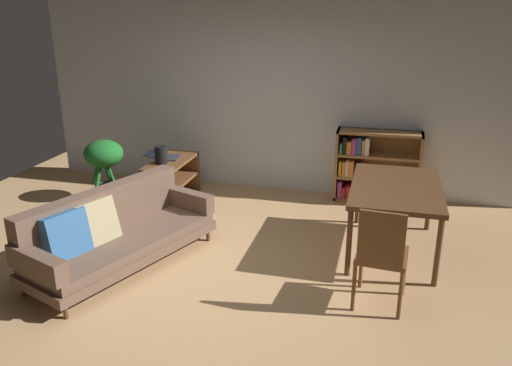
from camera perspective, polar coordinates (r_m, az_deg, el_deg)
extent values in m
plane|color=tan|center=(5.31, -4.94, -9.83)|extent=(8.16, 8.16, 0.00)
cube|color=silver|center=(7.34, 1.81, 9.63)|extent=(6.80, 0.10, 2.70)
cylinder|color=#56351E|center=(5.94, -5.35, -5.80)|extent=(0.04, 0.04, 0.13)
cylinder|color=#56351E|center=(4.85, -20.37, -13.24)|extent=(0.04, 0.04, 0.13)
cylinder|color=#56351E|center=(6.34, -9.77, -4.34)|extent=(0.04, 0.04, 0.13)
cylinder|color=#56351E|center=(5.33, -24.40, -10.70)|extent=(0.04, 0.04, 0.13)
cube|color=brown|center=(5.51, -14.39, -7.16)|extent=(1.43, 2.19, 0.10)
cube|color=brown|center=(5.46, -14.48, -6.22)|extent=(1.37, 2.10, 0.10)
cube|color=brown|center=(5.56, -16.67, -2.84)|extent=(0.86, 1.91, 0.45)
cube|color=brown|center=(6.00, -7.72, -1.79)|extent=(0.73, 0.39, 0.21)
cube|color=brown|center=(4.91, -23.14, -8.23)|extent=(0.73, 0.39, 0.21)
cube|color=#336093|center=(5.15, -20.36, -5.43)|extent=(0.36, 0.49, 0.46)
cube|color=tan|center=(5.35, -17.30, -4.18)|extent=(0.37, 0.49, 0.45)
cube|color=brown|center=(7.51, -7.91, 1.38)|extent=(0.44, 0.04, 0.59)
cube|color=brown|center=(6.69, -11.00, -1.07)|extent=(0.44, 0.04, 0.59)
cube|color=brown|center=(7.10, -9.36, 0.21)|extent=(0.44, 0.96, 0.04)
cube|color=brown|center=(7.01, -9.48, 2.34)|extent=(0.44, 1.00, 0.04)
cube|color=brown|center=(7.19, -9.25, -1.83)|extent=(0.44, 0.96, 0.04)
cube|color=#333338|center=(7.11, -9.47, 2.82)|extent=(0.27, 0.34, 0.02)
cube|color=black|center=(7.17, -11.21, 3.13)|extent=(0.26, 0.33, 0.06)
cylinder|color=black|center=(6.86, -10.50, 3.08)|extent=(0.16, 0.16, 0.23)
cylinder|color=slate|center=(6.84, -10.53, 3.45)|extent=(0.09, 0.09, 0.01)
cylinder|color=#333338|center=(7.46, -16.17, -0.86)|extent=(0.29, 0.29, 0.22)
cylinder|color=#1E6B28|center=(7.30, -15.94, 1.47)|extent=(0.20, 0.08, 0.46)
cylinder|color=#1E6B28|center=(7.43, -16.14, 1.36)|extent=(0.06, 0.19, 0.37)
cylinder|color=#1E6B28|center=(7.38, -17.18, 1.88)|extent=(0.23, 0.08, 0.55)
cylinder|color=#1E6B28|center=(7.27, -16.95, 1.72)|extent=(0.09, 0.24, 0.57)
ellipsoid|color=#1E6B28|center=(7.30, -16.56, 3.15)|extent=(0.53, 0.53, 0.37)
cylinder|color=#56351E|center=(6.41, 11.30, -1.41)|extent=(0.06, 0.06, 0.71)
cylinder|color=#56351E|center=(5.16, 10.28, -6.56)|extent=(0.06, 0.06, 0.71)
cylinder|color=#56351E|center=(6.43, 18.70, -2.02)|extent=(0.06, 0.06, 0.71)
cylinder|color=#56351E|center=(5.18, 19.54, -7.29)|extent=(0.06, 0.06, 0.71)
cube|color=#56351E|center=(5.64, 15.29, -0.52)|extent=(0.93, 1.46, 0.05)
cylinder|color=brown|center=(5.03, 11.59, -8.98)|extent=(0.04, 0.04, 0.46)
cylinder|color=brown|center=(5.00, 16.12, -9.53)|extent=(0.04, 0.04, 0.46)
cylinder|color=brown|center=(4.66, 10.79, -11.34)|extent=(0.04, 0.04, 0.46)
cylinder|color=brown|center=(4.63, 15.72, -11.95)|extent=(0.04, 0.04, 0.46)
cube|color=brown|center=(4.71, 13.79, -7.79)|extent=(0.47, 0.50, 0.04)
cube|color=brown|center=(4.41, 13.74, -6.01)|extent=(0.39, 0.07, 0.47)
cube|color=olive|center=(7.18, 8.96, 2.12)|extent=(0.04, 0.32, 0.98)
cube|color=olive|center=(7.16, 17.62, 1.41)|extent=(0.04, 0.32, 0.98)
cube|color=olive|center=(7.03, 13.58, 5.45)|extent=(1.12, 0.32, 0.04)
cube|color=olive|center=(7.30, 13.01, -1.77)|extent=(1.12, 0.32, 0.04)
cube|color=olive|center=(7.28, 13.33, 2.09)|extent=(1.09, 0.04, 0.98)
cube|color=olive|center=(7.20, 13.20, 0.58)|extent=(1.09, 0.31, 0.04)
cube|color=olive|center=(7.10, 13.39, 2.98)|extent=(1.09, 0.31, 0.04)
cube|color=#993884|center=(7.26, 9.33, -0.51)|extent=(0.06, 0.27, 0.23)
cube|color=red|center=(7.27, 9.73, -0.87)|extent=(0.05, 0.24, 0.15)
cube|color=red|center=(7.26, 10.26, -0.80)|extent=(0.06, 0.27, 0.17)
cube|color=red|center=(7.25, 10.79, -0.68)|extent=(0.06, 0.26, 0.22)
cube|color=gold|center=(7.25, 11.31, -0.75)|extent=(0.06, 0.27, 0.21)
cube|color=silver|center=(7.24, 11.70, -0.85)|extent=(0.03, 0.22, 0.20)
cube|color=gold|center=(7.16, 9.36, 1.72)|extent=(0.03, 0.21, 0.20)
cube|color=orange|center=(7.16, 9.78, 1.72)|extent=(0.05, 0.26, 0.20)
cube|color=silver|center=(7.15, 10.13, 1.74)|extent=(0.04, 0.22, 0.22)
cube|color=orange|center=(7.15, 10.57, 1.72)|extent=(0.07, 0.25, 0.22)
cube|color=black|center=(7.15, 11.15, 1.50)|extent=(0.06, 0.24, 0.17)
cube|color=#993884|center=(7.14, 11.68, 1.41)|extent=(0.05, 0.19, 0.17)
cube|color=#337F47|center=(7.09, 9.49, 3.96)|extent=(0.03, 0.26, 0.15)
cube|color=black|center=(7.08, 9.89, 4.26)|extent=(0.04, 0.27, 0.23)
cube|color=orange|center=(7.07, 10.32, 3.99)|extent=(0.06, 0.23, 0.17)
cube|color=#993884|center=(7.07, 10.87, 4.14)|extent=(0.06, 0.26, 0.22)
cube|color=#2D5199|center=(7.05, 11.39, 4.13)|extent=(0.06, 0.22, 0.23)
cube|color=orange|center=(7.05, 11.84, 3.98)|extent=(0.03, 0.22, 0.20)
cube|color=silver|center=(7.05, 12.25, 4.07)|extent=(0.06, 0.23, 0.23)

